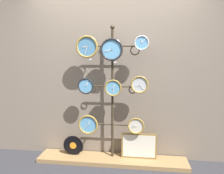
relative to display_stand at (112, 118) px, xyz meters
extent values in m
plane|color=#333338|center=(0.00, -0.41, -0.65)|extent=(12.00, 12.00, 0.00)
cube|color=gray|center=(0.00, 0.16, 0.75)|extent=(4.40, 0.04, 2.80)
cube|color=#9E7A4C|center=(0.00, -0.06, -0.62)|extent=(2.20, 0.36, 0.06)
cylinder|color=#382D1E|center=(0.00, 0.00, -0.64)|extent=(0.41, 0.41, 0.02)
cylinder|color=#382D1E|center=(0.00, 0.00, 0.32)|extent=(0.04, 0.04, 1.90)
sphere|color=#382D1E|center=(0.00, 0.00, 1.31)|extent=(0.06, 0.06, 0.06)
cylinder|color=#382D1E|center=(-0.16, 0.00, 1.05)|extent=(0.31, 0.02, 0.02)
torus|color=#382D1E|center=(-0.31, 0.00, 0.99)|extent=(0.13, 0.02, 0.13)
cylinder|color=#382D1E|center=(0.16, 0.00, 1.05)|extent=(0.31, 0.02, 0.02)
torus|color=#382D1E|center=(0.31, 0.00, 0.99)|extent=(0.13, 0.02, 0.13)
cylinder|color=#382D1E|center=(-0.14, 0.00, 0.48)|extent=(0.29, 0.02, 0.02)
torus|color=#382D1E|center=(-0.29, 0.00, 0.43)|extent=(0.11, 0.02, 0.11)
cylinder|color=#382D1E|center=(0.14, 0.00, 0.48)|extent=(0.29, 0.02, 0.02)
torus|color=#382D1E|center=(0.29, 0.00, 0.43)|extent=(0.11, 0.02, 0.11)
cylinder|color=#382D1E|center=(-0.17, 0.00, -0.09)|extent=(0.33, 0.02, 0.02)
torus|color=#382D1E|center=(-0.33, 0.00, -0.14)|extent=(0.11, 0.02, 0.11)
cylinder|color=#382D1E|center=(0.17, 0.00, -0.09)|extent=(0.33, 0.02, 0.02)
torus|color=#382D1E|center=(0.33, 0.00, -0.14)|extent=(0.11, 0.02, 0.11)
cylinder|color=#4C84B2|center=(-0.35, -0.07, 1.04)|extent=(0.28, 0.02, 0.28)
torus|color=#A58438|center=(-0.35, -0.09, 1.04)|extent=(0.31, 0.03, 0.31)
cylinder|color=#A58438|center=(-0.35, -0.09, 1.04)|extent=(0.02, 0.01, 0.02)
cube|color=silver|center=(-0.38, -0.09, 1.03)|extent=(0.07, 0.00, 0.02)
cube|color=silver|center=(-0.36, -0.09, 0.98)|extent=(0.03, 0.00, 0.11)
cylinder|color=#60A8DB|center=(0.00, -0.08, 1.00)|extent=(0.28, 0.02, 0.28)
torus|color=#262628|center=(0.00, -0.09, 1.00)|extent=(0.31, 0.03, 0.31)
cylinder|color=#262628|center=(0.00, -0.09, 1.00)|extent=(0.02, 0.01, 0.02)
cube|color=silver|center=(-0.03, -0.09, 0.99)|extent=(0.07, 0.00, 0.03)
cube|color=silver|center=(-0.05, -0.09, 0.99)|extent=(0.11, 0.00, 0.03)
cylinder|color=#60A8DB|center=(0.40, -0.07, 1.09)|extent=(0.18, 0.02, 0.18)
torus|color=silver|center=(0.40, -0.09, 1.09)|extent=(0.20, 0.02, 0.20)
cylinder|color=silver|center=(0.40, -0.09, 1.09)|extent=(0.01, 0.01, 0.01)
cube|color=silver|center=(0.40, -0.09, 1.11)|extent=(0.02, 0.00, 0.04)
cube|color=silver|center=(0.43, -0.09, 1.11)|extent=(0.05, 0.00, 0.06)
cylinder|color=#60A8DB|center=(-0.37, -0.09, 0.49)|extent=(0.21, 0.02, 0.21)
torus|color=#262628|center=(-0.37, -0.11, 0.49)|extent=(0.23, 0.02, 0.23)
cylinder|color=#262628|center=(-0.37, -0.11, 0.49)|extent=(0.01, 0.01, 0.01)
cube|color=silver|center=(-0.35, -0.11, 0.51)|extent=(0.04, 0.00, 0.05)
cube|color=silver|center=(-0.35, -0.11, 0.53)|extent=(0.04, 0.00, 0.08)
cylinder|color=#60A8DB|center=(0.02, -0.08, 0.47)|extent=(0.22, 0.02, 0.22)
torus|color=#A58438|center=(0.02, -0.09, 0.47)|extent=(0.24, 0.02, 0.24)
cylinder|color=#A58438|center=(0.02, -0.09, 0.47)|extent=(0.01, 0.01, 0.01)
cube|color=silver|center=(0.03, -0.09, 0.49)|extent=(0.03, 0.00, 0.05)
cube|color=silver|center=(0.03, -0.09, 0.43)|extent=(0.01, 0.00, 0.08)
cylinder|color=silver|center=(0.39, -0.08, 0.52)|extent=(0.22, 0.02, 0.22)
torus|color=#A58438|center=(0.39, -0.09, 0.52)|extent=(0.24, 0.02, 0.24)
cylinder|color=#A58438|center=(0.39, -0.09, 0.52)|extent=(0.01, 0.01, 0.01)
cube|color=silver|center=(0.36, -0.09, 0.51)|extent=(0.05, 0.00, 0.03)
cube|color=silver|center=(0.41, -0.09, 0.49)|extent=(0.06, 0.00, 0.07)
cylinder|color=#60A8DB|center=(-0.34, -0.09, -0.08)|extent=(0.27, 0.02, 0.27)
torus|color=#A58438|center=(-0.34, -0.10, -0.08)|extent=(0.29, 0.03, 0.29)
cylinder|color=#A58438|center=(-0.34, -0.10, -0.08)|extent=(0.02, 0.01, 0.02)
cube|color=silver|center=(-0.33, -0.10, -0.05)|extent=(0.03, 0.00, 0.06)
cube|color=silver|center=(-0.38, -0.10, -0.11)|extent=(0.08, 0.00, 0.07)
cylinder|color=silver|center=(0.35, -0.07, -0.07)|extent=(0.22, 0.02, 0.22)
torus|color=#A58438|center=(0.35, -0.09, -0.07)|extent=(0.24, 0.02, 0.24)
cylinder|color=#A58438|center=(0.35, -0.09, -0.07)|extent=(0.01, 0.01, 0.01)
cube|color=silver|center=(0.32, -0.09, -0.06)|extent=(0.05, 0.00, 0.02)
cube|color=silver|center=(0.31, -0.09, -0.08)|extent=(0.08, 0.00, 0.03)
cylinder|color=black|center=(-0.60, -0.04, -0.44)|extent=(0.30, 0.01, 0.30)
cylinder|color=orange|center=(-0.60, -0.04, -0.44)|extent=(0.10, 0.00, 0.10)
cube|color=olive|center=(0.39, -0.02, -0.40)|extent=(0.51, 0.02, 0.38)
cube|color=white|center=(0.39, -0.03, -0.40)|extent=(0.47, 0.00, 0.34)
cube|color=white|center=(-0.30, -0.08, 0.87)|extent=(0.04, 0.00, 0.03)
cube|color=white|center=(0.04, -0.09, 0.83)|extent=(0.04, 0.00, 0.03)
camera|label=1|loc=(0.39, -3.07, 0.94)|focal=35.00mm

